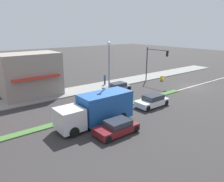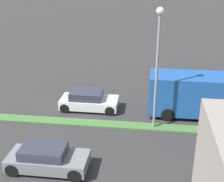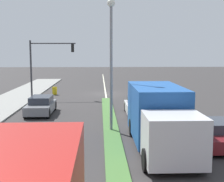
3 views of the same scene
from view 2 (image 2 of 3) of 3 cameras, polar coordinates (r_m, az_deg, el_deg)
The scene contains 6 objects.
ground_plane at distance 20.16m, azimuth 12.10°, elevation -6.88°, with size 160.00×160.00×0.00m, color #333030.
street_lamp at distance 18.25m, azimuth 8.35°, elevation 6.55°, with size 0.44×0.44×7.37m.
delivery_truck at distance 21.68m, azimuth 15.94°, elevation -0.80°, with size 2.44×7.50×2.87m.
suv_grey at distance 16.26m, azimuth -11.80°, elevation -11.97°, with size 1.77×4.03×1.30m.
van_white at distance 22.16m, azimuth -4.30°, elevation -1.75°, with size 1.88×4.04×1.35m.
sedan_maroon at distance 24.57m, azimuth 14.83°, elevation -0.13°, with size 1.88×3.88×1.22m.
Camera 2 is at (17.58, 16.09, 9.67)m, focal length 50.00 mm.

